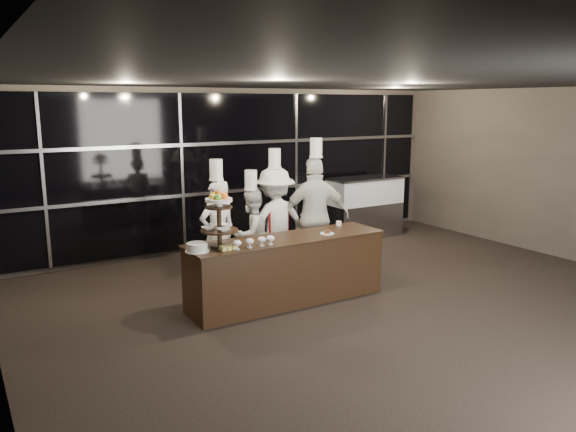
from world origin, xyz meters
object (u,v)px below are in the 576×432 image
chef_b (252,233)px  chef_c (275,222)px  display_stand (219,215)px  chef_a (218,232)px  buffet_counter (287,270)px  layer_cake (197,247)px  chef_d (315,216)px  display_case (364,204)px

chef_b → chef_c: (0.39, -0.05, 0.15)m
display_stand → chef_c: chef_c is taller
chef_a → chef_c: (0.99, 0.01, 0.04)m
chef_a → buffet_counter: bearing=-65.2°
layer_cake → chef_d: (2.38, 0.92, -0.01)m
buffet_counter → display_case: 4.22m
layer_cake → chef_a: chef_a is taller
chef_b → chef_a: bearing=-173.9°
chef_b → chef_d: 1.06m
chef_d → display_case: bearing=35.2°
chef_d → buffet_counter: bearing=-140.6°
layer_cake → buffet_counter: bearing=2.2°
buffet_counter → layer_cake: size_ratio=9.47×
buffet_counter → chef_a: size_ratio=1.48×
display_stand → chef_b: size_ratio=0.43×
display_case → chef_b: size_ratio=0.90×
chef_a → chef_b: 0.61m
layer_cake → display_case: display_case is taller
display_stand → display_case: (4.38, 2.51, -0.65)m
display_stand → chef_d: bearing=22.9°
display_stand → chef_a: bearing=67.1°
layer_cake → chef_c: chef_c is taller
chef_c → display_case: bearing=25.2°
display_stand → chef_a: (0.48, 1.13, -0.50)m
buffet_counter → display_stand: bearing=-180.0°
chef_b → chef_c: chef_c is taller
chef_c → chef_d: bearing=-25.4°
chef_d → display_stand: bearing=-157.1°
buffet_counter → chef_b: size_ratio=1.65×
chef_a → chef_b: bearing=6.1°
chef_c → chef_b: bearing=172.6°
chef_b → chef_d: size_ratio=0.78×
display_stand → layer_cake: display_stand is taller
display_stand → chef_d: (2.05, 0.87, -0.38)m
display_stand → chef_c: 1.92m
buffet_counter → display_case: bearing=36.6°
display_case → chef_a: 4.14m
display_stand → layer_cake: bearing=-171.4°
chef_c → buffet_counter: bearing=-112.3°
display_case → chef_d: 2.86m
chef_c → chef_a: bearing=-179.2°
chef_d → layer_cake: bearing=-158.9°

